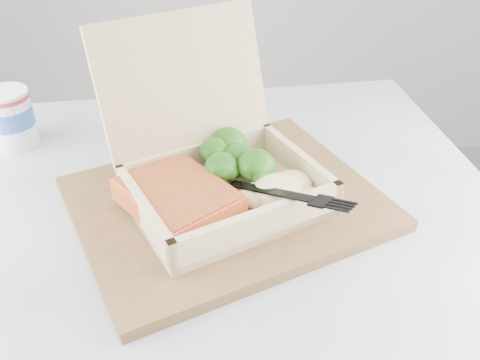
{
  "coord_description": "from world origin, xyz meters",
  "views": [
    {
      "loc": [
        0.52,
        0.13,
        1.15
      ],
      "look_at": [
        0.54,
        0.67,
        0.78
      ],
      "focal_mm": 40.0,
      "sensor_mm": 36.0,
      "label": 1
    }
  ],
  "objects_px": {
    "cafe_table": "(204,345)",
    "serving_tray": "(227,203)",
    "paper_cup": "(10,116)",
    "takeout_container": "(211,156)"
  },
  "relations": [
    {
      "from": "takeout_container",
      "to": "paper_cup",
      "type": "xyz_separation_m",
      "value": [
        -0.3,
        0.15,
        -0.02
      ]
    },
    {
      "from": "cafe_table",
      "to": "takeout_container",
      "type": "relative_size",
      "value": 2.94
    },
    {
      "from": "serving_tray",
      "to": "takeout_container",
      "type": "xyz_separation_m",
      "value": [
        -0.02,
        0.02,
        0.06
      ]
    },
    {
      "from": "cafe_table",
      "to": "serving_tray",
      "type": "distance_m",
      "value": 0.21
    },
    {
      "from": "cafe_table",
      "to": "serving_tray",
      "type": "relative_size",
      "value": 2.46
    },
    {
      "from": "serving_tray",
      "to": "paper_cup",
      "type": "bearing_deg",
      "value": 151.36
    },
    {
      "from": "cafe_table",
      "to": "serving_tray",
      "type": "height_order",
      "value": "serving_tray"
    },
    {
      "from": "cafe_table",
      "to": "takeout_container",
      "type": "height_order",
      "value": "takeout_container"
    },
    {
      "from": "paper_cup",
      "to": "takeout_container",
      "type": "bearing_deg",
      "value": -26.85
    },
    {
      "from": "serving_tray",
      "to": "paper_cup",
      "type": "relative_size",
      "value": 4.23
    }
  ]
}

